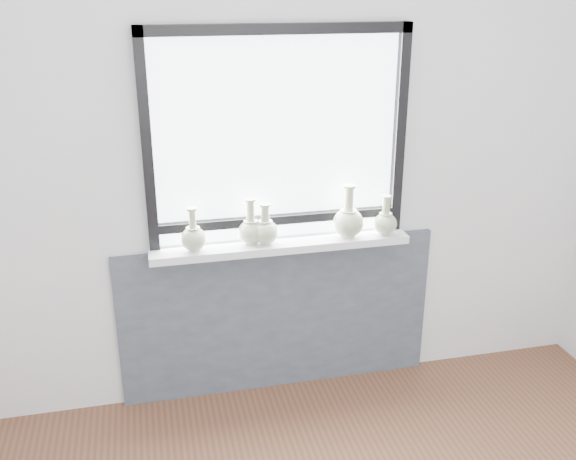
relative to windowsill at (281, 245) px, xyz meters
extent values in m
cube|color=silver|center=(0.00, 0.10, 0.42)|extent=(3.60, 0.02, 2.60)
cube|color=#4D5764|center=(0.00, 0.07, -0.45)|extent=(1.70, 0.03, 0.86)
cube|color=silver|center=(0.00, 0.00, 0.00)|extent=(1.32, 0.18, 0.04)
cube|color=black|center=(-0.62, 0.05, 0.55)|extent=(0.05, 0.06, 1.05)
cube|color=black|center=(0.62, 0.05, 0.55)|extent=(0.05, 0.06, 1.05)
cube|color=black|center=(0.00, 0.05, 1.04)|extent=(1.30, 0.06, 0.05)
cube|color=black|center=(0.00, 0.05, 0.12)|extent=(1.20, 0.05, 0.04)
cube|color=white|center=(0.00, 0.08, 0.52)|extent=(1.20, 0.01, 1.00)
cylinder|color=#B1BE9A|center=(-0.44, -0.02, 0.02)|extent=(0.06, 0.06, 0.01)
ellipsoid|color=#B1BE9A|center=(-0.44, -0.02, 0.08)|extent=(0.13, 0.13, 0.12)
cone|color=#B1BE9A|center=(-0.44, -0.02, 0.12)|extent=(0.07, 0.07, 0.03)
cylinder|color=#B1BE9A|center=(-0.44, -0.02, 0.17)|extent=(0.03, 0.03, 0.11)
cylinder|color=#B1BE9A|center=(-0.44, -0.02, 0.23)|extent=(0.05, 0.05, 0.01)
cylinder|color=#B1BE9A|center=(-0.15, 0.01, 0.02)|extent=(0.06, 0.06, 0.01)
ellipsoid|color=#B1BE9A|center=(-0.15, 0.01, 0.08)|extent=(0.13, 0.13, 0.12)
cone|color=#B1BE9A|center=(-0.15, 0.01, 0.13)|extent=(0.07, 0.07, 0.03)
cylinder|color=#B1BE9A|center=(-0.15, 0.01, 0.18)|extent=(0.04, 0.04, 0.12)
cylinder|color=#B1BE9A|center=(-0.15, 0.01, 0.25)|extent=(0.05, 0.05, 0.01)
cylinder|color=#B1BE9A|center=(-0.08, -0.01, 0.02)|extent=(0.06, 0.06, 0.01)
ellipsoid|color=#B1BE9A|center=(-0.08, -0.01, 0.08)|extent=(0.13, 0.13, 0.12)
cone|color=#B1BE9A|center=(-0.08, -0.01, 0.13)|extent=(0.07, 0.07, 0.03)
cylinder|color=#B1BE9A|center=(-0.08, -0.01, 0.17)|extent=(0.04, 0.04, 0.09)
cylinder|color=#B1BE9A|center=(-0.08, -0.01, 0.22)|extent=(0.05, 0.05, 0.01)
cylinder|color=#B1BE9A|center=(0.35, -0.01, 0.02)|extent=(0.07, 0.07, 0.01)
ellipsoid|color=#B1BE9A|center=(0.35, -0.01, 0.09)|extent=(0.16, 0.16, 0.15)
cone|color=#B1BE9A|center=(0.35, -0.01, 0.15)|extent=(0.09, 0.09, 0.03)
cylinder|color=#B1BE9A|center=(0.35, -0.01, 0.21)|extent=(0.05, 0.05, 0.14)
cylinder|color=#B1BE9A|center=(0.35, -0.01, 0.29)|extent=(0.07, 0.07, 0.01)
cylinder|color=#B1BE9A|center=(0.55, -0.02, 0.02)|extent=(0.05, 0.05, 0.01)
ellipsoid|color=#B1BE9A|center=(0.55, -0.02, 0.08)|extent=(0.12, 0.12, 0.11)
cone|color=#B1BE9A|center=(0.55, -0.02, 0.12)|extent=(0.07, 0.07, 0.03)
cylinder|color=#B1BE9A|center=(0.55, -0.02, 0.17)|extent=(0.04, 0.04, 0.10)
cylinder|color=#B1BE9A|center=(0.55, -0.02, 0.22)|extent=(0.05, 0.05, 0.01)
camera|label=1|loc=(-0.65, -2.94, 1.24)|focal=40.00mm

